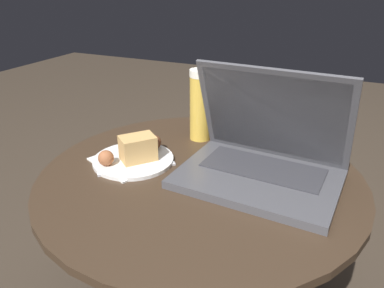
{
  "coord_description": "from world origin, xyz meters",
  "views": [
    {
      "loc": [
        0.29,
        -0.7,
        0.9
      ],
      "look_at": [
        -0.02,
        -0.0,
        0.55
      ],
      "focal_mm": 35.0,
      "sensor_mm": 36.0,
      "label": 1
    }
  ],
  "objects": [
    {
      "name": "table",
      "position": [
        0.0,
        0.0,
        0.36
      ],
      "size": [
        0.74,
        0.74,
        0.48
      ],
      "color": "black",
      "rests_on": "ground_plane"
    },
    {
      "name": "snack_plate",
      "position": [
        -0.17,
        -0.01,
        0.5
      ],
      "size": [
        0.2,
        0.2,
        0.07
      ],
      "color": "white",
      "rests_on": "table"
    },
    {
      "name": "napkin",
      "position": [
        -0.19,
        -0.03,
        0.48
      ],
      "size": [
        0.19,
        0.16,
        0.0
      ],
      "color": "white",
      "rests_on": "table"
    },
    {
      "name": "fork",
      "position": [
        -0.13,
        -0.03,
        0.49
      ],
      "size": [
        0.14,
        0.14,
        0.01
      ],
      "color": "silver",
      "rests_on": "table"
    },
    {
      "name": "laptop",
      "position": [
        0.13,
        0.04,
        0.53
      ],
      "size": [
        0.36,
        0.27,
        0.25
      ],
      "color": "#47474C",
      "rests_on": "table"
    },
    {
      "name": "beer_glass",
      "position": [
        -0.08,
        0.18,
        0.58
      ],
      "size": [
        0.06,
        0.06,
        0.19
      ],
      "color": "gold",
      "rests_on": "table"
    }
  ]
}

